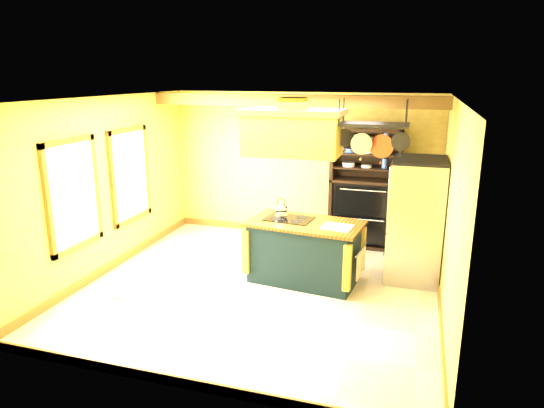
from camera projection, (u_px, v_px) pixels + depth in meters
The scene contains 15 objects.
floor at pixel (261, 286), 7.11m from camera, with size 5.00×5.00×0.00m, color beige.
ceiling at pixel (260, 99), 6.41m from camera, with size 5.00×5.00×0.00m, color white.
wall_back at pixel (302, 166), 9.07m from camera, with size 5.00×0.02×2.70m, color #E6D054.
wall_front at pixel (175, 261), 4.45m from camera, with size 5.00×0.02×2.70m, color #E6D054.
wall_left at pixel (107, 186), 7.46m from camera, with size 0.02×5.00×2.70m, color #E6D054.
wall_right at pixel (450, 212), 6.05m from camera, with size 0.02×5.00×2.70m, color #E6D054.
ceiling_beam at pixel (292, 100), 8.00m from camera, with size 5.00×0.15×0.20m, color olive.
window_near at pixel (74, 195), 6.70m from camera, with size 0.06×1.06×1.56m.
window_far at pixel (130, 175), 7.99m from camera, with size 0.06×1.06×1.56m.
kitchen_island at pixel (304, 251), 7.20m from camera, with size 1.75×1.10×1.11m.
range_hood at pixel (293, 131), 6.80m from camera, with size 1.42×0.80×0.80m.
pot_rack at pixel (373, 131), 6.48m from camera, with size 1.00×0.47×0.80m.
refrigerator at pixel (415, 222), 7.22m from camera, with size 0.78×0.92×1.80m.
hutch at pixel (364, 200), 8.65m from camera, with size 1.20×0.55×2.13m.
floor_register at pixel (121, 298), 6.74m from camera, with size 0.28×0.12×0.01m, color black.
Camera 1 is at (2.06, -6.22, 3.02)m, focal length 32.00 mm.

